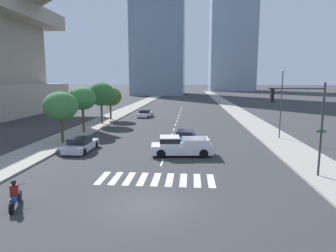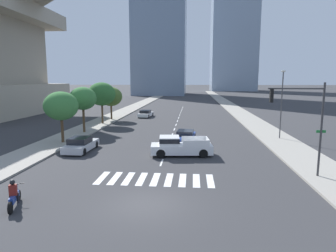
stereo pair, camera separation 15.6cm
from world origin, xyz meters
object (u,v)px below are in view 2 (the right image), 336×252
(pickup_truck, at_px, (179,146))
(sedan_silver_0, at_px, (81,145))
(sedan_white_2, at_px, (146,114))
(street_tree_third, at_px, (102,94))
(street_lamp_east, at_px, (282,99))
(street_tree_second, at_px, (83,99))
(street_tree_fourth, at_px, (111,97))
(motorcycle_lead, at_px, (14,196))
(street_tree_nearest, at_px, (61,106))
(traffic_signal_near, at_px, (303,114))
(sedan_blue_1, at_px, (185,137))

(pickup_truck, bearing_deg, sedan_silver_0, -10.61)
(sedan_white_2, distance_m, street_tree_third, 11.17)
(street_lamp_east, relative_size, street_tree_second, 1.34)
(sedan_silver_0, height_order, street_tree_third, street_tree_third)
(sedan_white_2, xyz_separation_m, street_tree_second, (-4.97, -16.68, 3.68))
(street_tree_third, relative_size, street_tree_fourth, 1.15)
(sedan_silver_0, height_order, street_lamp_east, street_lamp_east)
(sedan_silver_0, bearing_deg, pickup_truck, -93.43)
(motorcycle_lead, relative_size, pickup_truck, 0.40)
(pickup_truck, xyz_separation_m, street_tree_nearest, (-12.10, 3.81, 3.07))
(street_tree_third, bearing_deg, traffic_signal_near, -47.68)
(sedan_white_2, xyz_separation_m, traffic_signal_near, (15.44, -31.63, 3.75))
(street_tree_second, relative_size, street_tree_fourth, 1.05)
(motorcycle_lead, relative_size, sedan_white_2, 0.46)
(motorcycle_lead, height_order, street_tree_nearest, street_tree_nearest)
(sedan_blue_1, height_order, street_lamp_east, street_lamp_east)
(street_lamp_east, bearing_deg, traffic_signal_near, -100.65)
(street_lamp_east, bearing_deg, sedan_white_2, 133.84)
(motorcycle_lead, xyz_separation_m, street_lamp_east, (18.64, 19.07, 3.84))
(sedan_silver_0, xyz_separation_m, street_tree_nearest, (-3.07, 3.00, 3.27))
(street_tree_second, bearing_deg, street_tree_third, 90.00)
(street_lamp_east, height_order, street_tree_second, street_lamp_east)
(motorcycle_lead, distance_m, street_tree_second, 21.74)
(sedan_white_2, height_order, street_lamp_east, street_lamp_east)
(sedan_blue_1, height_order, sedan_white_2, sedan_blue_1)
(pickup_truck, xyz_separation_m, sedan_blue_1, (0.43, 5.59, -0.24))
(sedan_white_2, bearing_deg, street_tree_nearest, 172.89)
(street_lamp_east, relative_size, street_tree_nearest, 1.42)
(street_lamp_east, bearing_deg, street_tree_second, 175.14)
(sedan_white_2, relative_size, street_tree_third, 0.78)
(sedan_blue_1, distance_m, street_tree_second, 13.72)
(sedan_blue_1, bearing_deg, traffic_signal_near, 41.05)
(sedan_silver_0, bearing_deg, sedan_white_2, -2.52)
(street_tree_nearest, bearing_deg, street_tree_second, 90.00)
(street_tree_fourth, bearing_deg, street_tree_second, -90.00)
(pickup_truck, relative_size, sedan_silver_0, 1.21)
(sedan_silver_0, bearing_deg, street_tree_second, 20.53)
(street_lamp_east, bearing_deg, street_tree_third, 157.62)
(street_tree_nearest, bearing_deg, sedan_silver_0, -44.34)
(motorcycle_lead, bearing_deg, traffic_signal_near, -88.43)
(pickup_truck, bearing_deg, sedan_white_2, -80.42)
(traffic_signal_near, relative_size, street_tree_second, 1.12)
(sedan_silver_0, height_order, street_tree_fourth, street_tree_fourth)
(pickup_truck, relative_size, sedan_white_2, 1.15)
(traffic_signal_near, bearing_deg, street_tree_second, -36.22)
(sedan_white_2, bearing_deg, sedan_blue_1, -154.89)
(sedan_white_2, relative_size, street_lamp_east, 0.64)
(street_tree_fourth, bearing_deg, sedan_white_2, 41.53)
(street_tree_nearest, distance_m, street_tree_fourth, 18.29)
(pickup_truck, height_order, street_tree_nearest, street_tree_nearest)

